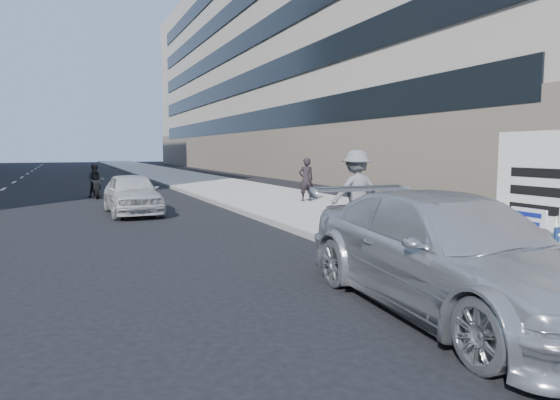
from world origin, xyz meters
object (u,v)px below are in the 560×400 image
jogger (356,192)px  pedestrian_woman (306,179)px  parked_sedan (451,253)px  motorcycle (96,182)px  white_sedan_near (132,193)px

jogger → pedestrian_woman: (2.14, 6.83, -0.14)m
parked_sedan → motorcycle: 17.70m
jogger → white_sedan_near: jogger is taller
pedestrian_woman → motorcycle: pedestrian_woman is taller
parked_sedan → white_sedan_near: bearing=106.1°
jogger → motorcycle: (-4.69, 12.82, -0.43)m
motorcycle → parked_sedan: bearing=-81.9°
parked_sedan → white_sedan_near: parked_sedan is taller
jogger → motorcycle: 13.66m
white_sedan_near → pedestrian_woman: bearing=-0.1°
motorcycle → pedestrian_woman: bearing=-43.5°
parked_sedan → jogger: bearing=75.8°
jogger → parked_sedan: 4.84m
jogger → motorcycle: bearing=-65.7°
jogger → white_sedan_near: size_ratio=0.49×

